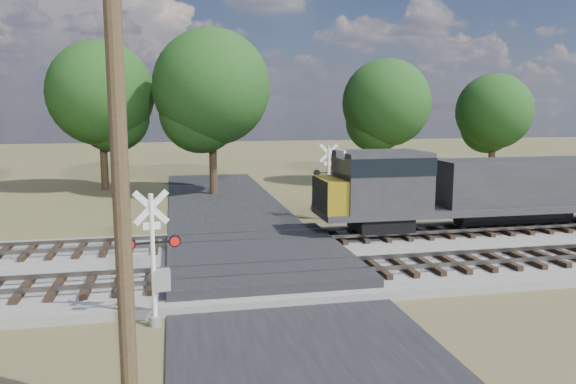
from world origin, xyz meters
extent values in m
plane|color=#4A4927|center=(0.00, 0.00, 0.00)|extent=(160.00, 160.00, 0.00)
cube|color=gray|center=(10.00, 0.50, 0.15)|extent=(140.00, 10.00, 0.30)
cube|color=black|center=(0.00, 0.00, 0.04)|extent=(7.00, 60.00, 0.08)
cube|color=#262628|center=(0.00, 0.50, 0.32)|extent=(7.00, 9.00, 0.62)
cube|color=black|center=(2.00, -2.00, 0.39)|extent=(44.00, 2.60, 0.18)
cube|color=#554F49|center=(10.00, -2.72, 0.55)|extent=(140.00, 0.08, 0.15)
cube|color=#554F49|center=(10.00, -1.28, 0.55)|extent=(140.00, 0.08, 0.15)
cube|color=black|center=(2.00, 3.00, 0.39)|extent=(44.00, 2.60, 0.18)
cube|color=#554F49|center=(10.00, 2.28, 0.55)|extent=(140.00, 0.08, 0.15)
cube|color=#554F49|center=(10.00, 3.72, 0.55)|extent=(140.00, 0.08, 0.15)
cylinder|color=silver|center=(-3.80, -5.03, 1.91)|extent=(0.13, 0.13, 3.81)
cylinder|color=gray|center=(-3.80, -5.03, 0.14)|extent=(0.34, 0.34, 0.29)
cube|color=silver|center=(-3.80, -5.03, 3.43)|extent=(1.00, 0.15, 1.00)
cube|color=silver|center=(-3.80, -5.03, 3.43)|extent=(1.00, 0.15, 1.00)
cube|color=silver|center=(-3.80, -5.03, 2.91)|extent=(0.48, 0.08, 0.21)
cube|color=black|center=(-3.80, -5.03, 2.43)|extent=(1.52, 0.23, 0.06)
cylinder|color=red|center=(-4.42, -5.10, 2.43)|extent=(0.35, 0.13, 0.34)
cylinder|color=red|center=(-3.19, -4.96, 2.43)|extent=(0.35, 0.13, 0.34)
cube|color=gray|center=(-3.56, -5.00, 1.34)|extent=(0.46, 0.33, 0.62)
cylinder|color=silver|center=(5.19, 8.69, 2.04)|extent=(0.14, 0.14, 4.08)
cylinder|color=gray|center=(5.19, 8.69, 0.15)|extent=(0.37, 0.37, 0.31)
cube|color=silver|center=(5.19, 8.69, 3.68)|extent=(1.07, 0.08, 1.07)
cube|color=silver|center=(5.19, 8.69, 3.68)|extent=(1.07, 0.08, 1.07)
cube|color=silver|center=(5.19, 8.69, 3.11)|extent=(0.51, 0.05, 0.22)
cube|color=black|center=(5.19, 8.69, 2.60)|extent=(1.63, 0.12, 0.06)
cylinder|color=red|center=(5.85, 8.67, 2.60)|extent=(0.37, 0.12, 0.37)
cylinder|color=red|center=(4.52, 8.72, 2.60)|extent=(0.37, 0.12, 0.37)
cube|color=gray|center=(4.93, 8.70, 1.43)|extent=(0.47, 0.32, 0.66)
cylinder|color=#362818|center=(-4.17, -9.72, 4.99)|extent=(0.33, 0.33, 9.99)
cube|color=#3F281B|center=(9.33, 11.62, 1.26)|extent=(4.48, 4.48, 2.52)
cube|color=#2B2B2D|center=(9.33, 11.62, 2.61)|extent=(4.93, 4.93, 0.18)
cylinder|color=black|center=(-8.16, 22.79, 2.75)|extent=(0.56, 0.56, 5.50)
sphere|color=#143511|center=(-8.16, 22.79, 7.15)|extent=(7.70, 7.70, 7.70)
cylinder|color=black|center=(-0.37, 18.84, 2.89)|extent=(0.56, 0.56, 5.78)
sphere|color=#143511|center=(-0.37, 18.84, 7.51)|extent=(8.09, 8.09, 8.09)
cylinder|color=black|center=(13.57, 21.66, 2.49)|extent=(0.56, 0.56, 4.98)
sphere|color=#143511|center=(13.57, 21.66, 6.48)|extent=(6.97, 6.97, 6.97)
cylinder|color=black|center=(23.04, 21.67, 2.23)|extent=(0.56, 0.56, 4.46)
sphere|color=#143511|center=(23.04, 21.67, 5.79)|extent=(6.24, 6.24, 6.24)
camera|label=1|loc=(-3.19, -20.73, 6.19)|focal=35.00mm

